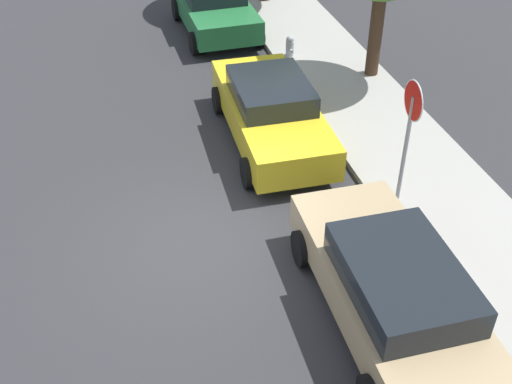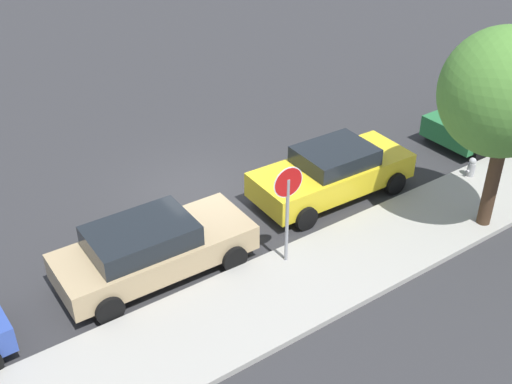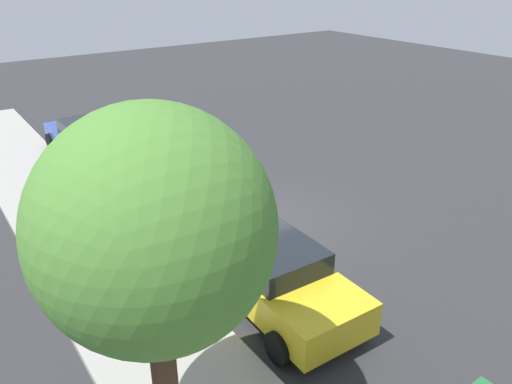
% 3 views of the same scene
% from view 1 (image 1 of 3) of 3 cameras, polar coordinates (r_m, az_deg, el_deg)
% --- Properties ---
extents(ground_plane, '(60.00, 60.00, 0.00)m').
position_cam_1_polar(ground_plane, '(11.72, -5.36, -4.53)').
color(ground_plane, '#2D2D30').
extents(sidewalk_curb, '(32.00, 2.58, 0.14)m').
position_cam_1_polar(sidewalk_curb, '(13.14, 15.82, -0.34)').
color(sidewalk_curb, '#9E9B93').
rests_on(sidewalk_curb, ground_plane).
extents(stop_sign, '(0.75, 0.08, 2.66)m').
position_cam_1_polar(stop_sign, '(11.86, 13.50, 5.93)').
color(stop_sign, gray).
rests_on(stop_sign, ground_plane).
extents(parked_car_tan, '(4.58, 2.07, 1.42)m').
position_cam_1_polar(parked_car_tan, '(10.04, 12.00, -8.28)').
color(parked_car_tan, tan).
rests_on(parked_car_tan, ground_plane).
extents(parked_car_yellow, '(4.58, 2.10, 1.45)m').
position_cam_1_polar(parked_car_yellow, '(14.06, 1.37, 7.19)').
color(parked_car_yellow, yellow).
rests_on(parked_car_yellow, ground_plane).
extents(parked_car_green, '(3.87, 2.12, 1.46)m').
position_cam_1_polar(parked_car_green, '(19.59, -3.67, 16.05)').
color(parked_car_green, '#236B38').
rests_on(parked_car_green, ground_plane).
extents(fire_hydrant, '(0.30, 0.22, 0.72)m').
position_cam_1_polar(fire_hydrant, '(17.91, 3.02, 12.66)').
color(fire_hydrant, '#A5A5A8').
rests_on(fire_hydrant, ground_plane).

